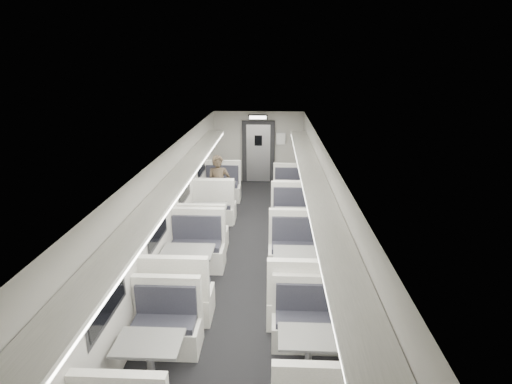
# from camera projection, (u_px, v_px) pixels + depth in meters

# --- Properties ---
(room) EXTENTS (3.24, 12.24, 2.64)m
(room) POSITION_uv_depth(u_px,v_px,m) (247.00, 210.00, 7.83)
(room) COLOR black
(room) RESTS_ON ground
(booth_left_a) EXTENTS (1.08, 2.20, 1.18)m
(booth_left_a) POSITION_uv_depth(u_px,v_px,m) (219.00, 196.00, 11.11)
(booth_left_a) COLOR white
(booth_left_a) RESTS_ON room
(booth_left_b) EXTENTS (1.02, 2.08, 1.11)m
(booth_left_b) POSITION_uv_depth(u_px,v_px,m) (209.00, 220.00, 9.56)
(booth_left_b) COLOR white
(booth_left_b) RESTS_ON room
(booth_left_c) EXTENTS (1.11, 2.25, 1.20)m
(booth_left_c) POSITION_uv_depth(u_px,v_px,m) (188.00, 270.00, 7.21)
(booth_left_c) COLOR white
(booth_left_c) RESTS_ON room
(booth_left_d) EXTENTS (0.99, 2.02, 1.08)m
(booth_left_d) POSITION_uv_depth(u_px,v_px,m) (151.00, 364.00, 5.03)
(booth_left_d) COLOR white
(booth_left_d) RESTS_ON room
(booth_right_a) EXTENTS (0.97, 1.97, 1.05)m
(booth_right_a) POSITION_uv_depth(u_px,v_px,m) (290.00, 195.00, 11.35)
(booth_right_a) COLOR white
(booth_right_a) RESTS_ON room
(booth_right_b) EXTENTS (1.07, 2.17, 1.16)m
(booth_right_b) POSITION_uv_depth(u_px,v_px,m) (294.00, 227.00, 9.11)
(booth_right_b) COLOR white
(booth_right_b) RESTS_ON room
(booth_right_c) EXTENTS (1.12, 2.27, 1.22)m
(booth_right_c) POSITION_uv_depth(u_px,v_px,m) (299.00, 273.00, 7.10)
(booth_right_c) COLOR white
(booth_right_c) RESTS_ON room
(booth_right_d) EXTENTS (0.96, 1.94, 1.04)m
(booth_right_d) POSITION_uv_depth(u_px,v_px,m) (308.00, 357.00, 5.16)
(booth_right_d) COLOR white
(booth_right_d) RESTS_ON room
(passenger) EXTENTS (0.64, 0.45, 1.67)m
(passenger) POSITION_uv_depth(u_px,v_px,m) (219.00, 187.00, 10.50)
(passenger) COLOR black
(passenger) RESTS_ON room
(window_a) EXTENTS (0.02, 1.18, 0.84)m
(window_a) POSITION_uv_depth(u_px,v_px,m) (201.00, 161.00, 11.07)
(window_a) COLOR black
(window_a) RESTS_ON room
(window_b) EXTENTS (0.02, 1.18, 0.84)m
(window_b) POSITION_uv_depth(u_px,v_px,m) (184.00, 184.00, 8.99)
(window_b) COLOR black
(window_b) RESTS_ON room
(window_c) EXTENTS (0.02, 1.18, 0.84)m
(window_c) POSITION_uv_depth(u_px,v_px,m) (157.00, 221.00, 6.90)
(window_c) COLOR black
(window_c) RESTS_ON room
(window_d) EXTENTS (0.02, 1.18, 0.84)m
(window_d) POSITION_uv_depth(u_px,v_px,m) (106.00, 291.00, 4.81)
(window_d) COLOR black
(window_d) RESTS_ON room
(luggage_rack_left) EXTENTS (0.46, 10.40, 0.09)m
(luggage_rack_left) POSITION_uv_depth(u_px,v_px,m) (178.00, 179.00, 7.38)
(luggage_rack_left) COLOR white
(luggage_rack_left) RESTS_ON room
(luggage_rack_right) EXTENTS (0.46, 10.40, 0.09)m
(luggage_rack_right) POSITION_uv_depth(u_px,v_px,m) (313.00, 181.00, 7.27)
(luggage_rack_right) COLOR white
(luggage_rack_right) RESTS_ON room
(vestibule_door) EXTENTS (1.10, 0.13, 2.10)m
(vestibule_door) POSITION_uv_depth(u_px,v_px,m) (258.00, 152.00, 13.51)
(vestibule_door) COLOR black
(vestibule_door) RESTS_ON room
(exit_sign) EXTENTS (0.62, 0.12, 0.16)m
(exit_sign) POSITION_uv_depth(u_px,v_px,m) (258.00, 117.00, 12.66)
(exit_sign) COLOR black
(exit_sign) RESTS_ON room
(wall_notice) EXTENTS (0.32, 0.02, 0.40)m
(wall_notice) POSITION_uv_depth(u_px,v_px,m) (281.00, 139.00, 13.32)
(wall_notice) COLOR white
(wall_notice) RESTS_ON room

